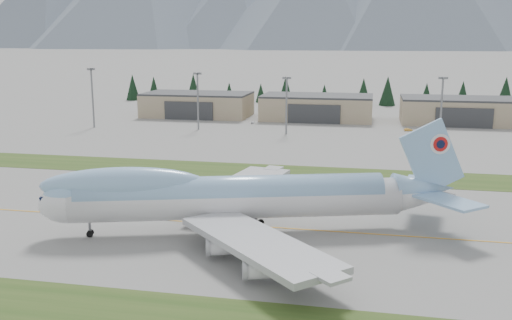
% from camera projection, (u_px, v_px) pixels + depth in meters
% --- Properties ---
extents(ground, '(7000.00, 7000.00, 0.00)m').
position_uv_depth(ground, '(318.00, 230.00, 105.82)').
color(ground, slate).
rests_on(ground, ground).
extents(grass_strip_far, '(400.00, 18.00, 0.08)m').
position_uv_depth(grass_strip_far, '(335.00, 175.00, 148.94)').
color(grass_strip_far, '#2C4819').
rests_on(grass_strip_far, ground).
extents(taxiway_line_main, '(400.00, 0.40, 0.02)m').
position_uv_depth(taxiway_line_main, '(318.00, 230.00, 105.82)').
color(taxiway_line_main, orange).
rests_on(taxiway_line_main, ground).
extents(boeing_747_freighter, '(78.55, 65.14, 20.73)m').
position_uv_depth(boeing_747_freighter, '(233.00, 196.00, 103.52)').
color(boeing_747_freighter, silver).
rests_on(boeing_747_freighter, ground).
extents(hangar_left, '(48.00, 26.60, 10.80)m').
position_uv_depth(hangar_left, '(198.00, 104.00, 262.06)').
color(hangar_left, '#9B906C').
rests_on(hangar_left, ground).
extents(hangar_center, '(48.00, 26.60, 10.80)m').
position_uv_depth(hangar_center, '(317.00, 107.00, 251.28)').
color(hangar_center, '#9B906C').
rests_on(hangar_center, ground).
extents(hangar_right, '(48.00, 26.60, 10.80)m').
position_uv_depth(hangar_right, '(460.00, 111.00, 239.52)').
color(hangar_right, '#9B906C').
rests_on(hangar_right, ground).
extents(floodlight_masts, '(203.84, 8.25, 23.64)m').
position_uv_depth(floodlight_masts, '(361.00, 94.00, 205.35)').
color(floodlight_masts, slate).
rests_on(floodlight_masts, ground).
extents(service_vehicle_a, '(1.76, 3.40, 1.11)m').
position_uv_depth(service_vehicle_a, '(253.00, 123.00, 240.11)').
color(service_vehicle_a, white).
rests_on(service_vehicle_a, ground).
extents(service_vehicle_b, '(3.45, 1.86, 1.08)m').
position_uv_depth(service_vehicle_b, '(408.00, 131.00, 220.35)').
color(service_vehicle_b, gold).
rests_on(service_vehicle_b, ground).
extents(service_vehicle_c, '(2.86, 4.29, 1.15)m').
position_uv_depth(service_vehicle_c, '(484.00, 127.00, 229.52)').
color(service_vehicle_c, '#9A9A9F').
rests_on(service_vehicle_c, ground).
extents(conifer_belt, '(265.25, 15.18, 16.34)m').
position_uv_depth(conifer_belt, '(341.00, 91.00, 308.65)').
color(conifer_belt, black).
rests_on(conifer_belt, ground).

